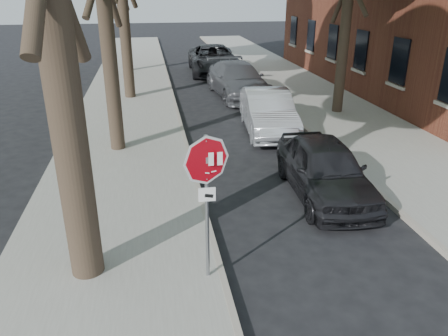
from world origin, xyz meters
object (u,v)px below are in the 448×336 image
object	(u,v)px
car_b	(268,112)
car_a	(325,169)
car_d	(214,60)
stop_sign	(207,181)
car_c	(238,80)

from	to	relation	value
car_b	car_a	bearing A→B (deg)	-84.33
car_d	stop_sign	bearing A→B (deg)	-96.44
stop_sign	car_a	size ratio (longest dim) A/B	0.63
stop_sign	car_a	bearing A→B (deg)	42.02
car_c	car_a	bearing A→B (deg)	-94.40
car_a	stop_sign	bearing A→B (deg)	-135.44
car_d	car_b	bearing A→B (deg)	-86.52
stop_sign	car_b	xyz separation A→B (m)	(3.27, 8.19, -1.21)
stop_sign	car_b	world-z (taller)	stop_sign
stop_sign	car_d	size ratio (longest dim) A/B	0.44
stop_sign	car_d	world-z (taller)	stop_sign
car_c	car_d	world-z (taller)	car_d
car_a	car_d	distance (m)	16.70
stop_sign	car_c	size ratio (longest dim) A/B	0.49
car_a	car_c	distance (m)	10.76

